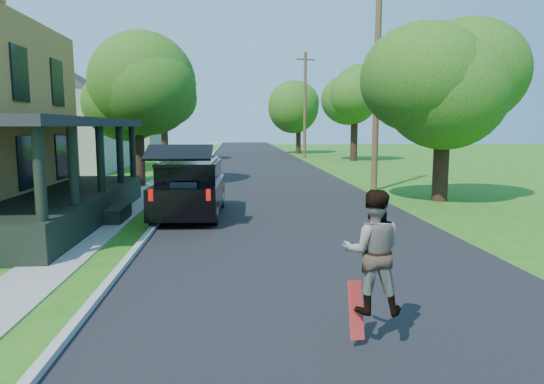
{
  "coord_description": "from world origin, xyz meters",
  "views": [
    {
      "loc": [
        -1.73,
        -8.94,
        2.87
      ],
      "look_at": [
        -0.83,
        3.0,
        1.25
      ],
      "focal_mm": 32.0,
      "sensor_mm": 36.0,
      "label": 1
    }
  ],
  "objects": [
    {
      "name": "ground",
      "position": [
        0.0,
        0.0,
        0.0
      ],
      "size": [
        140.0,
        140.0,
        0.0
      ],
      "primitive_type": "plane",
      "color": "#206113",
      "rests_on": "ground"
    },
    {
      "name": "street",
      "position": [
        0.0,
        20.0,
        0.0
      ],
      "size": [
        8.0,
        120.0,
        0.02
      ],
      "primitive_type": "cube",
      "color": "black",
      "rests_on": "ground"
    },
    {
      "name": "curb",
      "position": [
        -4.05,
        20.0,
        0.0
      ],
      "size": [
        0.15,
        120.0,
        0.12
      ],
      "primitive_type": "cube",
      "color": "#9E9E99",
      "rests_on": "ground"
    },
    {
      "name": "sidewalk",
      "position": [
        -5.6,
        20.0,
        0.0
      ],
      "size": [
        1.3,
        120.0,
        0.03
      ],
      "primitive_type": "cube",
      "color": "gray",
      "rests_on": "ground"
    },
    {
      "name": "neighbor_house_mid",
      "position": [
        -13.5,
        24.0,
        4.19
      ],
      "size": [
        12.78,
        12.78,
        8.3
      ],
      "color": "#9D998B",
      "rests_on": "ground"
    },
    {
      "name": "neighbor_house_far",
      "position": [
        -13.5,
        40.0,
        4.19
      ],
      "size": [
        12.78,
        12.78,
        8.3
      ],
      "color": "#9D998B",
      "rests_on": "ground"
    },
    {
      "name": "black_suv",
      "position": [
        -3.2,
        6.66,
        0.91
      ],
      "size": [
        2.11,
        5.16,
        2.38
      ],
      "rotation": [
        0.0,
        0.0,
        -0.03
      ],
      "color": "black",
      "rests_on": "ground"
    },
    {
      "name": "skateboarder",
      "position": [
        0.01,
        -3.0,
        1.28
      ],
      "size": [
        0.87,
        0.73,
        1.61
      ],
      "rotation": [
        0.0,
        0.0,
        2.97
      ],
      "color": "black",
      "rests_on": "ground"
    },
    {
      "name": "skateboard",
      "position": [
        -0.17,
        -2.94,
        0.46
      ],
      "size": [
        0.2,
        0.34,
        0.75
      ],
      "rotation": [
        0.0,
        0.0,
        0.35
      ],
      "color": "#AA120E",
      "rests_on": "ground"
    },
    {
      "name": "tree_left_mid",
      "position": [
        -6.42,
        15.03,
        4.81
      ],
      "size": [
        5.59,
        5.41,
        7.62
      ],
      "rotation": [
        0.0,
        0.0,
        0.08
      ],
      "color": "black",
      "rests_on": "ground"
    },
    {
      "name": "tree_left_far",
      "position": [
        -7.73,
        32.75,
        5.07
      ],
      "size": [
        5.47,
        5.22,
        7.76
      ],
      "rotation": [
        0.0,
        0.0,
        0.08
      ],
      "color": "black",
      "rests_on": "ground"
    },
    {
      "name": "tree_right_near",
      "position": [
        6.17,
        9.27,
        4.99
      ],
      "size": [
        6.14,
        6.42,
        7.67
      ],
      "rotation": [
        0.0,
        0.0,
        -0.36
      ],
      "color": "black",
      "rests_on": "ground"
    },
    {
      "name": "tree_right_mid",
      "position": [
        8.2,
        31.47,
        5.86
      ],
      "size": [
        5.38,
        5.19,
        8.7
      ],
      "rotation": [
        0.0,
        0.0,
        0.0
      ],
      "color": "black",
      "rests_on": "ground"
    },
    {
      "name": "tree_right_far",
      "position": [
        4.97,
        42.81,
        5.52
      ],
      "size": [
        6.48,
        6.6,
        8.53
      ],
      "rotation": [
        0.0,
        0.0,
        -0.25
      ],
      "color": "black",
      "rests_on": "ground"
    },
    {
      "name": "utility_pole_near",
      "position": [
        4.5,
        12.4,
        5.14
      ],
      "size": [
        1.67,
        0.57,
        9.98
      ],
      "rotation": [
        0.0,
        0.0,
        -0.27
      ],
      "color": "#4E3924",
      "rests_on": "ground"
    },
    {
      "name": "utility_pole_far",
      "position": [
        4.62,
        35.43,
        4.91
      ],
      "size": [
        1.69,
        0.51,
        9.51
      ],
      "rotation": [
        0.0,
        0.0,
        0.23
      ],
      "color": "#4E3924",
      "rests_on": "ground"
    }
  ]
}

